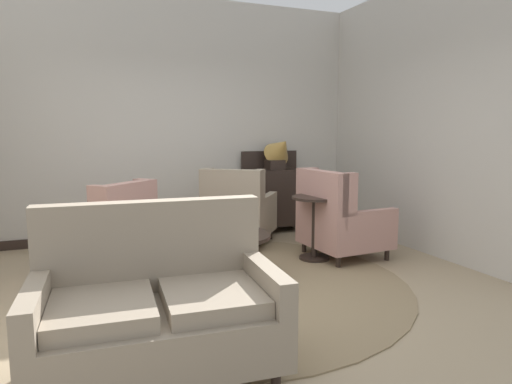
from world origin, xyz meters
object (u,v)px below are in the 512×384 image
coffee_table (225,242)px  settee (158,309)px  armchair_foreground_right (112,231)px  armchair_near_sideboard (339,221)px  sideboard (274,196)px  gramophone (280,150)px  side_table (315,222)px  armchair_near_window (238,213)px  porcelain_vase (222,220)px

coffee_table → settee: 1.83m
coffee_table → armchair_foreground_right: (-1.02, 0.79, 0.03)m
armchair_near_sideboard → sideboard: sideboard is taller
armchair_foreground_right → gramophone: gramophone is taller
sideboard → gramophone: 0.69m
armchair_foreground_right → side_table: armchair_foreground_right is taller
side_table → coffee_table: bearing=-166.3°
armchair_near_window → gramophone: (0.83, 0.52, 0.78)m
armchair_near_sideboard → armchair_foreground_right: 2.57m
armchair_near_sideboard → armchair_near_window: size_ratio=0.87×
coffee_table → sideboard: 2.32m
coffee_table → porcelain_vase: (-0.03, 0.00, 0.23)m
coffee_table → armchair_near_sideboard: (1.49, 0.28, 0.04)m
armchair_foreground_right → armchair_near_sideboard: bearing=126.1°
porcelain_vase → gramophone: 2.36m
settee → gramophone: 4.17m
armchair_near_sideboard → gramophone: size_ratio=1.82×
porcelain_vase → armchair_near_sideboard: 1.56m
settee → armchair_near_window: size_ratio=1.24×
armchair_near_window → side_table: armchair_near_window is taller
armchair_near_window → porcelain_vase: bearing=101.3°
coffee_table → armchair_near_window: 1.38m
armchair_near_sideboard → gramophone: 1.68m
settee → armchair_foreground_right: (-0.08, 2.37, -0.00)m
settee → side_table: (2.12, 1.86, 0.03)m
porcelain_vase → armchair_near_window: size_ratio=0.29×
settee → armchair_foreground_right: size_ratio=1.34×
sideboard → coffee_table: bearing=-126.3°
porcelain_vase → settee: settee is taller
porcelain_vase → gramophone: size_ratio=0.61×
armchair_foreground_right → gramophone: 2.74m
settee → gramophone: gramophone is taller
sideboard → gramophone: gramophone is taller
sideboard → gramophone: (0.05, -0.09, 0.68)m
side_table → gramophone: gramophone is taller
side_table → sideboard: sideboard is taller
porcelain_vase → settee: 1.83m
armchair_foreground_right → settee: bearing=49.6°
side_table → gramophone: 1.68m
porcelain_vase → armchair_near_window: (0.62, 1.25, -0.19)m
settee → sideboard: (2.31, 3.44, 0.10)m
coffee_table → side_table: size_ratio=1.22×
settee → sideboard: bearing=59.8°
porcelain_vase → armchair_near_sideboard: armchair_near_sideboard is taller
armchair_foreground_right → coffee_table: bearing=99.9°
armchair_near_sideboard → armchair_near_window: bearing=38.8°
side_table → gramophone: size_ratio=1.30×
armchair_foreground_right → gramophone: bearing=159.5°
gramophone → armchair_near_sideboard: bearing=-87.1°
side_table → armchair_foreground_right: bearing=167.0°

